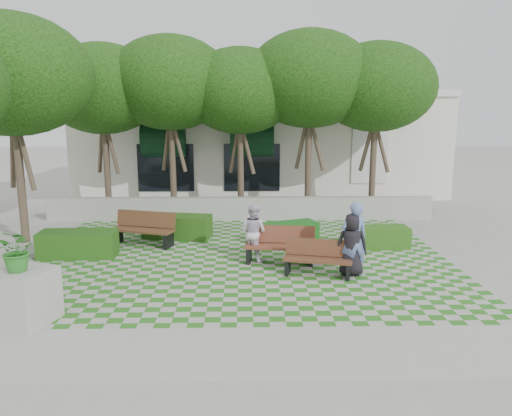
{
  "coord_description": "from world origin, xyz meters",
  "views": [
    {
      "loc": [
        0.18,
        -12.95,
        4.27
      ],
      "look_at": [
        0.5,
        1.5,
        1.4
      ],
      "focal_mm": 35.0,
      "sensor_mm": 36.0,
      "label": 1
    }
  ],
  "objects_px": {
    "hedge_west": "(78,244)",
    "planter_front": "(21,286)",
    "hedge_east": "(378,237)",
    "bench_west": "(143,229)",
    "hedge_midright": "(287,233)",
    "bench_mid": "(280,246)",
    "person_white": "(253,232)",
    "hedge_midleft": "(177,227)",
    "person_blue": "(354,239)",
    "bench_east": "(318,259)",
    "person_dark": "(352,245)"
  },
  "relations": [
    {
      "from": "bench_east",
      "to": "planter_front",
      "type": "relative_size",
      "value": 0.95
    },
    {
      "from": "bench_west",
      "to": "hedge_midright",
      "type": "distance_m",
      "value": 4.62
    },
    {
      "from": "bench_east",
      "to": "hedge_midright",
      "type": "bearing_deg",
      "value": 113.15
    },
    {
      "from": "hedge_midright",
      "to": "person_white",
      "type": "bearing_deg",
      "value": -121.96
    },
    {
      "from": "hedge_midright",
      "to": "bench_mid",
      "type": "bearing_deg",
      "value": -100.69
    },
    {
      "from": "bench_west",
      "to": "hedge_midright",
      "type": "xyz_separation_m",
      "value": [
        4.61,
        0.12,
        -0.18
      ]
    },
    {
      "from": "hedge_midright",
      "to": "planter_front",
      "type": "xyz_separation_m",
      "value": [
        -5.87,
        -6.0,
        0.45
      ]
    },
    {
      "from": "hedge_west",
      "to": "planter_front",
      "type": "relative_size",
      "value": 1.13
    },
    {
      "from": "bench_east",
      "to": "hedge_midleft",
      "type": "xyz_separation_m",
      "value": [
        -4.18,
        3.96,
        -0.06
      ]
    },
    {
      "from": "hedge_east",
      "to": "planter_front",
      "type": "xyz_separation_m",
      "value": [
        -8.65,
        -5.42,
        0.46
      ]
    },
    {
      "from": "hedge_midleft",
      "to": "bench_east",
      "type": "bearing_deg",
      "value": -43.45
    },
    {
      "from": "bench_mid",
      "to": "person_blue",
      "type": "xyz_separation_m",
      "value": [
        1.85,
        -1.1,
        0.48
      ]
    },
    {
      "from": "bench_east",
      "to": "hedge_west",
      "type": "height_order",
      "value": "bench_east"
    },
    {
      "from": "hedge_west",
      "to": "person_blue",
      "type": "height_order",
      "value": "person_blue"
    },
    {
      "from": "hedge_midright",
      "to": "person_dark",
      "type": "relative_size",
      "value": 1.18
    },
    {
      "from": "bench_mid",
      "to": "hedge_east",
      "type": "distance_m",
      "value": 3.51
    },
    {
      "from": "person_white",
      "to": "bench_east",
      "type": "bearing_deg",
      "value": 174.38
    },
    {
      "from": "person_dark",
      "to": "hedge_east",
      "type": "bearing_deg",
      "value": -110.82
    },
    {
      "from": "hedge_midleft",
      "to": "person_white",
      "type": "distance_m",
      "value": 3.64
    },
    {
      "from": "person_blue",
      "to": "person_white",
      "type": "bearing_deg",
      "value": -40.22
    },
    {
      "from": "hedge_west",
      "to": "planter_front",
      "type": "bearing_deg",
      "value": -85.02
    },
    {
      "from": "bench_mid",
      "to": "hedge_midleft",
      "type": "distance_m",
      "value": 4.32
    },
    {
      "from": "bench_west",
      "to": "person_blue",
      "type": "relative_size",
      "value": 1.1
    },
    {
      "from": "bench_west",
      "to": "hedge_midleft",
      "type": "xyz_separation_m",
      "value": [
        0.96,
        0.89,
        -0.13
      ]
    },
    {
      "from": "person_dark",
      "to": "hedge_midleft",
      "type": "bearing_deg",
      "value": -31.01
    },
    {
      "from": "bench_mid",
      "to": "planter_front",
      "type": "xyz_separation_m",
      "value": [
        -5.48,
        -3.93,
        0.3
      ]
    },
    {
      "from": "hedge_midright",
      "to": "person_blue",
      "type": "height_order",
      "value": "person_blue"
    },
    {
      "from": "bench_east",
      "to": "person_blue",
      "type": "xyz_separation_m",
      "value": [
        0.93,
        0.02,
        0.53
      ]
    },
    {
      "from": "planter_front",
      "to": "bench_east",
      "type": "bearing_deg",
      "value": 23.68
    },
    {
      "from": "bench_west",
      "to": "planter_front",
      "type": "bearing_deg",
      "value": -84.73
    },
    {
      "from": "bench_west",
      "to": "hedge_west",
      "type": "relative_size",
      "value": 0.97
    },
    {
      "from": "hedge_midright",
      "to": "hedge_west",
      "type": "xyz_separation_m",
      "value": [
        -6.28,
        -1.36,
        0.05
      ]
    },
    {
      "from": "hedge_west",
      "to": "person_dark",
      "type": "height_order",
      "value": "person_dark"
    },
    {
      "from": "bench_east",
      "to": "hedge_midright",
      "type": "distance_m",
      "value": 3.24
    },
    {
      "from": "hedge_west",
      "to": "person_dark",
      "type": "distance_m",
      "value": 7.9
    },
    {
      "from": "bench_east",
      "to": "hedge_east",
      "type": "bearing_deg",
      "value": 63.01
    },
    {
      "from": "person_blue",
      "to": "person_dark",
      "type": "distance_m",
      "value": 0.16
    },
    {
      "from": "bench_west",
      "to": "hedge_west",
      "type": "height_order",
      "value": "bench_west"
    },
    {
      "from": "person_blue",
      "to": "hedge_west",
      "type": "bearing_deg",
      "value": -25.84
    },
    {
      "from": "bench_mid",
      "to": "person_white",
      "type": "bearing_deg",
      "value": 168.73
    },
    {
      "from": "planter_front",
      "to": "person_dark",
      "type": "xyz_separation_m",
      "value": [
        7.27,
        2.81,
        0.03
      ]
    },
    {
      "from": "planter_front",
      "to": "person_white",
      "type": "relative_size",
      "value": 1.18
    },
    {
      "from": "bench_east",
      "to": "hedge_east",
      "type": "height_order",
      "value": "bench_east"
    },
    {
      "from": "bench_east",
      "to": "hedge_east",
      "type": "distance_m",
      "value": 3.45
    },
    {
      "from": "planter_front",
      "to": "person_blue",
      "type": "xyz_separation_m",
      "value": [
        7.33,
        2.83,
        0.18
      ]
    },
    {
      "from": "bench_west",
      "to": "hedge_west",
      "type": "distance_m",
      "value": 2.08
    },
    {
      "from": "person_dark",
      "to": "person_white",
      "type": "height_order",
      "value": "person_white"
    },
    {
      "from": "hedge_midright",
      "to": "hedge_midleft",
      "type": "bearing_deg",
      "value": 168.12
    },
    {
      "from": "hedge_east",
      "to": "hedge_midright",
      "type": "distance_m",
      "value": 2.84
    },
    {
      "from": "hedge_east",
      "to": "bench_west",
      "type": "bearing_deg",
      "value": 176.44
    }
  ]
}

